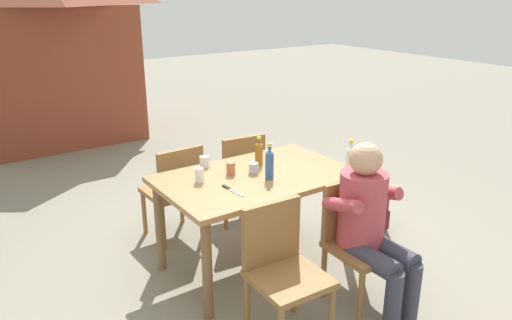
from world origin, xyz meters
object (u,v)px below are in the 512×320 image
chair_near_left (282,265)px  table_knife (231,190)px  chair_near_right (357,236)px  bottle_clear (350,160)px  person_in_white_shirt (370,221)px  cup_steel (254,168)px  chair_far_left (175,188)px  chair_far_right (238,173)px  cup_glass (204,162)px  bottle_blue (270,164)px  bottle_amber (259,152)px  cup_terracotta (231,168)px  dining_table (256,187)px  backpack_by_near_side (371,211)px  cup_white (199,175)px  brick_kiosk (49,51)px

chair_near_left → table_knife: (0.01, 0.61, 0.29)m
chair_near_right → bottle_clear: bottle_clear is taller
person_in_white_shirt → cup_steel: 0.98m
chair_far_left → bottle_clear: size_ratio=3.17×
chair_far_left → person_in_white_shirt: (0.65, -1.62, 0.17)m
chair_far_right → table_knife: bearing=-124.9°
cup_glass → chair_near_right: bearing=-63.6°
bottle_blue → bottle_amber: bearing=69.0°
person_in_white_shirt → cup_terracotta: size_ratio=12.03×
cup_glass → table_knife: 0.54m
dining_table → chair_far_left: size_ratio=1.68×
chair_near_right → chair_near_left: size_ratio=1.00×
person_in_white_shirt → dining_table: bearing=110.7°
cup_terracotta → dining_table: bearing=-38.0°
bottle_blue → backpack_by_near_side: 1.36m
chair_far_left → cup_terracotta: cup_terracotta is taller
cup_steel → cup_terracotta: bearing=154.8°
chair_near_left → bottle_blue: bottle_blue is taller
cup_white → backpack_by_near_side: 1.76m
person_in_white_shirt → cup_steel: size_ratio=14.52×
chair_near_right → person_in_white_shirt: bearing=-92.2°
cup_white → table_knife: bearing=-67.6°
bottle_clear → table_knife: 0.95m
bottle_blue → bottle_amber: size_ratio=1.19×
chair_near_left → cup_white: size_ratio=8.10×
chair_far_right → bottle_amber: bottle_amber is taller
cup_white → cup_steel: size_ratio=1.32×
dining_table → chair_far_right: chair_far_right is taller
brick_kiosk → cup_white: bearing=-90.3°
chair_near_right → person_in_white_shirt: 0.20m
table_knife → cup_glass: bearing=81.3°
cup_terracotta → chair_far_left: bearing=105.2°
bottle_amber → chair_near_left: bearing=-117.0°
dining_table → person_in_white_shirt: 0.93m
cup_glass → backpack_by_near_side: cup_glass is taller
bottle_blue → cup_steel: (-0.03, 0.16, -0.08)m
chair_near_right → backpack_by_near_side: (0.87, 0.65, -0.30)m
cup_steel → cup_terracotta: 0.18m
chair_near_right → person_in_white_shirt: (-0.00, -0.11, 0.17)m
person_in_white_shirt → cup_steel: bearing=109.4°
table_knife → dining_table: bearing=25.7°
dining_table → backpack_by_near_side: (1.20, -0.11, -0.48)m
chair_near_left → bottle_blue: bearing=60.3°
chair_near_right → cup_glass: 1.32m
cup_terracotta → bottle_clear: bearing=-34.5°
bottle_amber → cup_white: size_ratio=2.16×
person_in_white_shirt → cup_glass: person_in_white_shirt is taller
bottle_amber → table_knife: size_ratio=0.96×
chair_far_right → table_knife: chair_far_right is taller
bottle_clear → backpack_by_near_side: bottle_clear is taller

